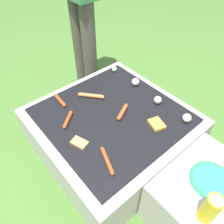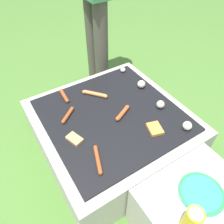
% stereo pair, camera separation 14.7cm
% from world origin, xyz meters
% --- Properties ---
extents(ground_plane, '(14.00, 14.00, 0.00)m').
position_xyz_m(ground_plane, '(0.00, 0.00, 0.00)').
color(ground_plane, '#47702D').
extents(grill, '(0.99, 0.99, 0.37)m').
position_xyz_m(grill, '(0.00, 0.00, 0.18)').
color(grill, '#B2AA9E').
rests_on(grill, ground_plane).
extents(side_ledge, '(0.42, 0.56, 0.37)m').
position_xyz_m(side_ledge, '(0.71, 0.06, 0.19)').
color(side_ledge, '#B2AA9E').
rests_on(side_ledge, ground_plane).
extents(sausage_front_left, '(0.09, 0.15, 0.03)m').
position_xyz_m(sausage_front_left, '(0.04, 0.06, 0.39)').
color(sausage_front_left, '#A34C23').
rests_on(sausage_front_left, grill).
extents(sausage_mid_right, '(0.18, 0.08, 0.02)m').
position_xyz_m(sausage_mid_right, '(0.27, -0.26, 0.38)').
color(sausage_mid_right, '#93421E').
rests_on(sausage_mid_right, grill).
extents(sausage_back_left, '(0.16, 0.14, 0.03)m').
position_xyz_m(sausage_back_left, '(-0.23, -0.00, 0.39)').
color(sausage_back_left, '#C6753D').
rests_on(sausage_back_left, grill).
extents(sausage_back_center, '(0.11, 0.13, 0.03)m').
position_xyz_m(sausage_back_center, '(-0.14, -0.26, 0.38)').
color(sausage_back_center, '#93421E').
rests_on(sausage_back_center, grill).
extents(sausage_front_center, '(0.16, 0.04, 0.03)m').
position_xyz_m(sausage_front_center, '(-0.34, -0.20, 0.39)').
color(sausage_front_center, '#93421E').
rests_on(sausage_front_center, grill).
extents(bread_slice_center, '(0.12, 0.11, 0.02)m').
position_xyz_m(bread_slice_center, '(0.26, 0.15, 0.38)').
color(bread_slice_center, '#D18438').
rests_on(bread_slice_center, grill).
extents(bread_slice_left, '(0.11, 0.09, 0.02)m').
position_xyz_m(bread_slice_left, '(0.07, -0.31, 0.38)').
color(bread_slice_left, tan).
rests_on(bread_slice_left, grill).
extents(mushroom_row, '(0.79, 0.09, 0.06)m').
position_xyz_m(mushroom_row, '(0.06, 0.34, 0.40)').
color(mushroom_row, silver).
rests_on(mushroom_row, grill).
extents(plate_colorful, '(0.23, 0.23, 0.02)m').
position_xyz_m(plate_colorful, '(0.71, 0.08, 0.38)').
color(plate_colorful, '#338CCC').
rests_on(plate_colorful, side_ledge).
extents(condiment_bottle, '(0.07, 0.07, 0.21)m').
position_xyz_m(condiment_bottle, '(0.79, -0.11, 0.47)').
color(condiment_bottle, gold).
rests_on(condiment_bottle, side_ledge).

